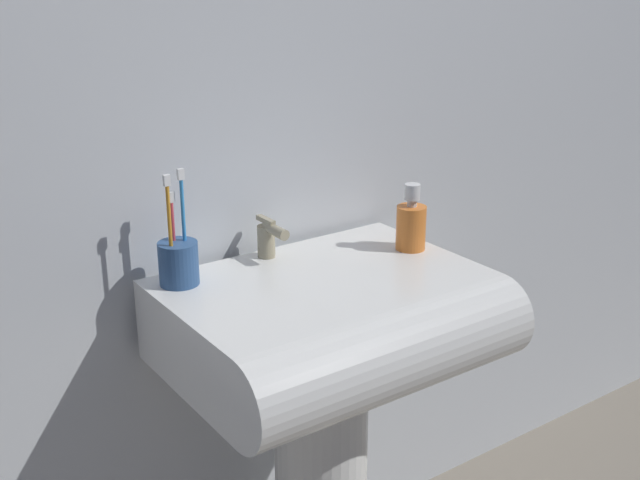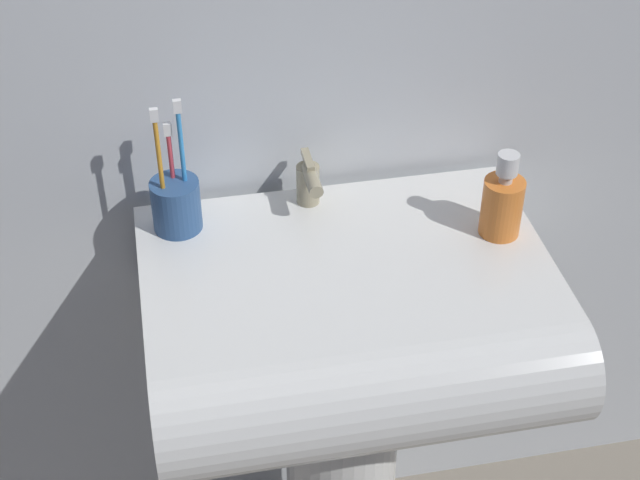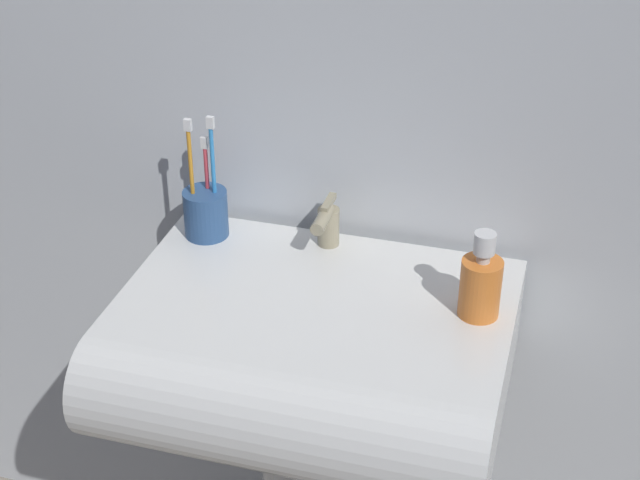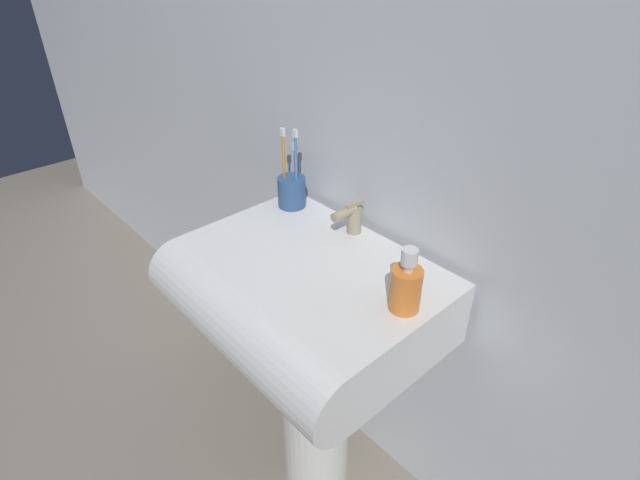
# 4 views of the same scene
# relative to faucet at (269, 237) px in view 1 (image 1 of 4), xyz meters

# --- Properties ---
(wall_back) EXTENTS (5.00, 0.05, 2.40)m
(wall_back) POSITION_rel_faucet_xyz_m (0.03, 0.09, 0.35)
(wall_back) COLOR silver
(wall_back) RESTS_ON ground
(sink_basin) EXTENTS (0.60, 0.46, 0.16)m
(sink_basin) POSITION_rel_faucet_xyz_m (0.03, -0.20, -0.12)
(sink_basin) COLOR white
(sink_basin) RESTS_ON sink_pedestal
(faucet) EXTENTS (0.04, 0.10, 0.08)m
(faucet) POSITION_rel_faucet_xyz_m (0.00, 0.00, 0.00)
(faucet) COLOR tan
(faucet) RESTS_ON sink_basin
(toothbrush_cup) EXTENTS (0.07, 0.07, 0.22)m
(toothbrush_cup) POSITION_rel_faucet_xyz_m (-0.21, -0.02, 0.00)
(toothbrush_cup) COLOR #2D5184
(toothbrush_cup) RESTS_ON sink_basin
(soap_bottle) EXTENTS (0.06, 0.06, 0.14)m
(soap_bottle) POSITION_rel_faucet_xyz_m (0.27, -0.12, 0.01)
(soap_bottle) COLOR orange
(soap_bottle) RESTS_ON sink_basin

